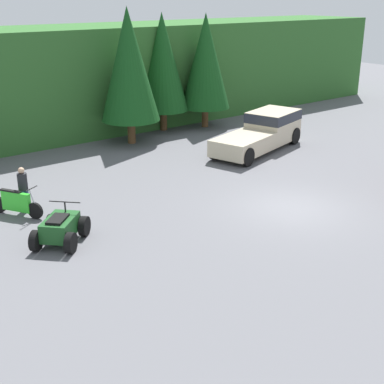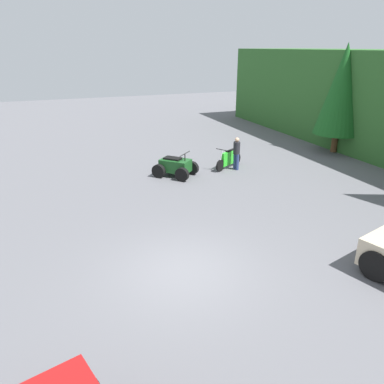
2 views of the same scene
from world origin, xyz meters
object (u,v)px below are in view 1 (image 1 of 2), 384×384
Objects in this scene: dirt_bike at (16,203)px; quad_atv at (60,229)px; pickup_truck_second at (263,130)px; rider_person at (23,188)px.

dirt_bike is 3.06m from quad_atv.
dirt_bike is at bearing 168.11° from pickup_truck_second.
dirt_bike is 0.63m from rider_person.
rider_person is (0.39, 0.23, 0.44)m from dirt_bike.
pickup_truck_second is 3.23× the size of dirt_bike.
quad_atv is at bearing -25.18° from dirt_bike.
rider_person reaches higher than dirt_bike.
pickup_truck_second is at bearing 81.64° from rider_person.
quad_atv is 3.31m from rider_person.
quad_atv reaches higher than dirt_bike.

